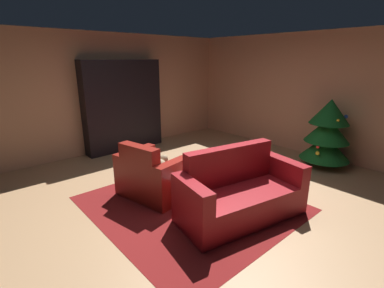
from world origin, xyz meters
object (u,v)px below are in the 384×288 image
(couch_red, at_px, (239,194))
(coffee_table, at_px, (202,181))
(bookshelf_unit, at_px, (128,107))
(decorated_tree, at_px, (327,132))
(armchair_red, at_px, (153,177))
(bottle_on_table, at_px, (205,168))
(book_stack_on_table, at_px, (203,177))

(couch_red, bearing_deg, coffee_table, -163.59)
(bookshelf_unit, relative_size, coffee_table, 3.01)
(coffee_table, bearing_deg, decorated_tree, 80.20)
(armchair_red, distance_m, couch_red, 1.39)
(couch_red, bearing_deg, decorated_tree, 91.52)
(bottle_on_table, xyz_separation_m, decorated_tree, (0.59, 2.73, 0.19))
(bookshelf_unit, xyz_separation_m, bottle_on_table, (3.03, -0.41, -0.49))
(couch_red, relative_size, decorated_tree, 1.37)
(bookshelf_unit, xyz_separation_m, coffee_table, (3.13, -0.58, -0.62))
(couch_red, distance_m, book_stack_on_table, 0.60)
(armchair_red, height_order, book_stack_on_table, armchair_red)
(book_stack_on_table, relative_size, decorated_tree, 0.14)
(armchair_red, distance_m, book_stack_on_table, 0.82)
(decorated_tree, bearing_deg, armchair_red, -110.22)
(armchair_red, height_order, decorated_tree, decorated_tree)
(couch_red, height_order, decorated_tree, decorated_tree)
(coffee_table, distance_m, bottle_on_table, 0.23)
(bookshelf_unit, distance_m, armchair_red, 2.69)
(armchair_red, xyz_separation_m, couch_red, (1.28, 0.55, 0.00))
(couch_red, xyz_separation_m, book_stack_on_table, (-0.56, -0.16, 0.12))
(book_stack_on_table, bearing_deg, armchair_red, -151.49)
(bookshelf_unit, bearing_deg, decorated_tree, 32.55)
(bookshelf_unit, height_order, coffee_table, bookshelf_unit)
(armchair_red, relative_size, bottle_on_table, 4.52)
(bookshelf_unit, relative_size, couch_red, 1.11)
(bookshelf_unit, height_order, armchair_red, bookshelf_unit)
(bottle_on_table, relative_size, decorated_tree, 0.19)
(armchair_red, xyz_separation_m, bottle_on_table, (0.61, 0.54, 0.19))
(coffee_table, height_order, decorated_tree, decorated_tree)
(couch_red, xyz_separation_m, coffee_table, (-0.57, -0.17, 0.05))
(bottle_on_table, height_order, decorated_tree, decorated_tree)
(armchair_red, xyz_separation_m, coffee_table, (0.70, 0.38, 0.05))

